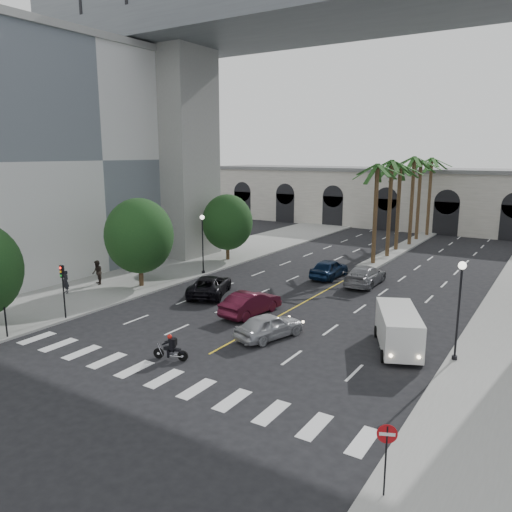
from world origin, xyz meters
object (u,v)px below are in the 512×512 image
Objects in this scene: traffic_signal_far at (63,283)px; car_e at (329,268)px; traffic_signal_near at (3,298)px; do_not_enter_sign at (386,446)px; car_d at (365,275)px; lamp_post_right at (459,303)px; car_b at (251,303)px; car_a at (269,326)px; pedestrian_b at (97,273)px; cargo_van at (398,329)px; pedestrian_a at (66,282)px; lamp_post_left_far at (203,239)px; motorcycle_rider at (171,348)px; car_c at (210,285)px.

traffic_signal_far reaches higher than car_e.
do_not_enter_sign is (22.97, -1.71, -0.64)m from traffic_signal_near.
traffic_signal_near is 4.00m from traffic_signal_far.
traffic_signal_near is 26.51m from car_d.
lamp_post_right reaches higher than car_b.
pedestrian_b is at bearing 9.49° from car_a.
do_not_enter_sign is (10.17, -10.06, 1.13)m from car_a.
pedestrian_a is at bearing 161.94° from cargo_van.
car_d is 3.19× the size of pedestrian_a.
pedestrian_b is (-24.64, 0.32, -0.10)m from cargo_van.
car_e is (9.90, 5.02, -2.40)m from lamp_post_left_far.
car_a is at bearing 23.12° from pedestrian_b.
pedestrian_a is at bearing 19.08° from car_a.
motorcycle_rider is 0.34× the size of cargo_van.
pedestrian_a is (-24.67, -2.67, -0.23)m from cargo_van.
do_not_enter_sign is at bearing 110.10° from car_d.
traffic_signal_near reaches higher than do_not_enter_sign.
do_not_enter_sign is at bearing 152.80° from car_a.
pedestrian_a is (-4.96, 3.85, -1.49)m from traffic_signal_far.
motorcycle_rider is 0.35× the size of car_c.
pedestrian_a is at bearing 38.06° from car_d.
lamp_post_left_far is at bearing 90.40° from traffic_signal_far.
motorcycle_rider is at bearing -148.87° from lamp_post_right.
do_not_enter_sign reaches higher than cargo_van.
cargo_van is at bearing 80.81° from do_not_enter_sign.
cargo_van is at bearing 16.68° from pedestrian_a.
motorcycle_rider is 17.00m from pedestrian_b.
traffic_signal_near is at bearing 50.58° from car_a.
traffic_signal_near is at bearing 56.28° from car_b.
lamp_post_right reaches higher than traffic_signal_far.
cargo_van reaches higher than car_d.
car_d is (8.93, 9.24, 0.05)m from car_c.
cargo_van is at bearing 116.03° from car_d.
lamp_post_left_far reaches higher than car_a.
pedestrian_a reaches higher than motorcycle_rider.
cargo_van is (19.71, 10.51, -1.27)m from traffic_signal_near.
motorcycle_rider is 8.52m from car_b.
lamp_post_right reaches higher than traffic_signal_near.
lamp_post_left_far is at bearing -70.91° from car_c.
cargo_van is at bearing 145.00° from car_c.
lamp_post_left_far is at bearing 75.97° from pedestrian_a.
traffic_signal_far is 1.84× the size of pedestrian_b.
car_c reaches higher than car_a.
traffic_signal_near is 0.66× the size of car_d.
traffic_signal_far is 8.53m from pedestrian_b.
car_b is (-0.56, 8.50, 0.16)m from motorcycle_rider.
car_e is at bearing -11.91° from car_d.
traffic_signal_near is at bearing -155.18° from lamp_post_right.
car_e is (0.26, 12.13, 0.02)m from car_b.
lamp_post_left_far is 1.47× the size of traffic_signal_far.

